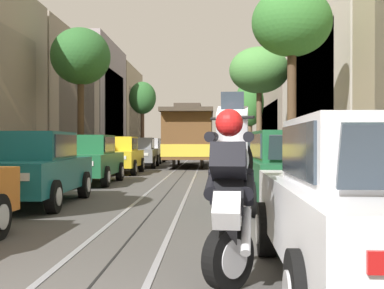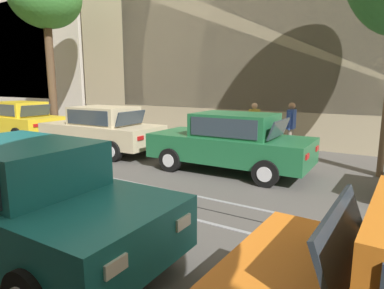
% 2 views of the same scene
% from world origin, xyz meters
% --- Properties ---
extents(building_facade_right, '(5.64, 60.04, 9.81)m').
position_xyz_m(building_facade_right, '(9.56, 27.03, 4.30)').
color(building_facade_right, tan).
rests_on(building_facade_right, ground).
extents(parked_car_teal_second_left, '(2.08, 4.39, 1.58)m').
position_xyz_m(parked_car_teal_second_left, '(-2.76, 7.63, 0.80)').
color(parked_car_teal_second_left, '#196B70').
rests_on(parked_car_teal_second_left, ground).
extents(parked_car_green_second_right, '(2.08, 4.39, 1.58)m').
position_xyz_m(parked_car_green_second_right, '(2.80, 7.23, 0.80)').
color(parked_car_green_second_right, '#1E6038').
rests_on(parked_car_green_second_right, ground).
extents(parked_car_beige_mid_right, '(2.13, 4.42, 1.58)m').
position_xyz_m(parked_car_beige_mid_right, '(2.71, 12.09, 0.80)').
color(parked_car_beige_mid_right, '#C1B28E').
rests_on(parked_car_beige_mid_right, ground).
extents(parked_car_yellow_fourth_right, '(2.05, 4.38, 1.58)m').
position_xyz_m(parked_car_yellow_fourth_right, '(2.91, 17.53, 0.80)').
color(parked_car_yellow_fourth_right, gold).
rests_on(parked_car_yellow_fourth_right, ground).
extents(pedestrian_on_left_pavement, '(0.55, 0.22, 1.74)m').
position_xyz_m(pedestrian_on_left_pavement, '(5.72, 6.47, 0.99)').
color(pedestrian_on_left_pavement, slate).
rests_on(pedestrian_on_left_pavement, ground).
extents(pedestrian_on_right_pavement, '(0.55, 0.39, 1.66)m').
position_xyz_m(pedestrian_on_right_pavement, '(6.38, 8.03, 0.94)').
color(pedestrian_on_right_pavement, black).
rests_on(pedestrian_on_right_pavement, ground).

